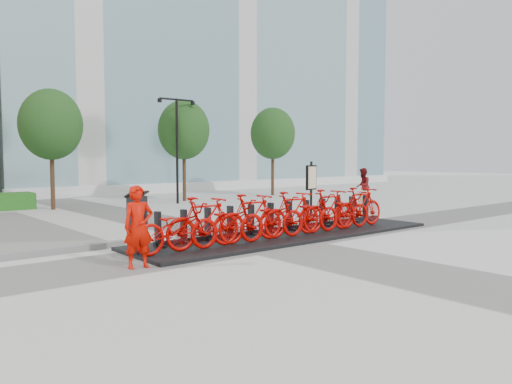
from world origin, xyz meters
TOP-DOWN VIEW (x-y plane):
  - ground at (0.00, 0.00)m, footprint 120.00×120.00m
  - glass_building at (14.00, 26.00)m, footprint 32.00×16.00m
  - tree_1 at (-1.50, 12.00)m, footprint 2.60×2.60m
  - tree_2 at (5.00, 12.00)m, footprint 2.60×2.60m
  - tree_3 at (11.00, 12.00)m, footprint 2.60×2.60m
  - streetlamp at (4.00, 11.00)m, footprint 2.00×0.20m
  - dock_pad at (1.30, 0.30)m, footprint 9.60×2.40m
  - dock_rail_posts at (1.36, 0.77)m, footprint 8.02×0.50m
  - bike_0 at (-2.60, -0.05)m, footprint 2.11×0.74m
  - bike_1 at (-1.88, -0.05)m, footprint 2.05×0.58m
  - bike_2 at (-1.16, -0.05)m, footprint 2.11×0.74m
  - bike_3 at (-0.44, -0.05)m, footprint 2.05×0.58m
  - bike_4 at (0.28, -0.05)m, footprint 2.11×0.74m
  - bike_5 at (1.00, -0.05)m, footprint 2.05×0.58m
  - bike_6 at (1.72, -0.05)m, footprint 2.11×0.74m
  - bike_7 at (2.44, -0.05)m, footprint 2.05×0.58m
  - bike_8 at (3.16, -0.05)m, footprint 2.11×0.74m
  - bike_9 at (3.88, -0.05)m, footprint 2.05×0.58m
  - kiosk at (-3.35, 0.41)m, footprint 0.45×0.38m
  - worker_red at (-3.84, -0.64)m, footprint 0.66×0.49m
  - pedestrian at (10.89, 5.36)m, footprint 1.04×0.98m
  - construction_barrel at (6.89, 2.12)m, footprint 0.57×0.57m
  - map_sign at (5.34, 3.43)m, footprint 0.68×0.27m

SIDE VIEW (x-z plane):
  - ground at x=0.00m, z-range 0.00..0.00m
  - dock_pad at x=1.30m, z-range 0.00..0.08m
  - construction_barrel at x=6.89m, z-range 0.00..0.94m
  - dock_rail_posts at x=1.36m, z-range 0.08..0.93m
  - bike_0 at x=-2.60m, z-range 0.08..1.19m
  - bike_2 at x=-1.16m, z-range 0.08..1.19m
  - bike_4 at x=0.28m, z-range 0.08..1.19m
  - bike_6 at x=1.72m, z-range 0.08..1.19m
  - bike_8 at x=3.16m, z-range 0.08..1.19m
  - bike_1 at x=-1.88m, z-range 0.08..1.31m
  - bike_3 at x=-0.44m, z-range 0.08..1.31m
  - bike_5 at x=1.00m, z-range 0.08..1.31m
  - bike_7 at x=2.44m, z-range 0.08..1.31m
  - bike_9 at x=3.88m, z-range 0.08..1.31m
  - kiosk at x=-3.35m, z-range 0.05..1.46m
  - worker_red at x=-3.84m, z-range 0.00..1.66m
  - pedestrian at x=10.89m, z-range 0.00..1.71m
  - map_sign at x=5.34m, z-range 0.33..2.40m
  - streetlamp at x=4.00m, z-range 0.63..5.63m
  - tree_1 at x=-1.50m, z-range 1.04..6.14m
  - tree_2 at x=5.00m, z-range 1.04..6.14m
  - tree_3 at x=11.00m, z-range 1.04..6.14m
  - glass_building at x=14.00m, z-range 0.00..24.00m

